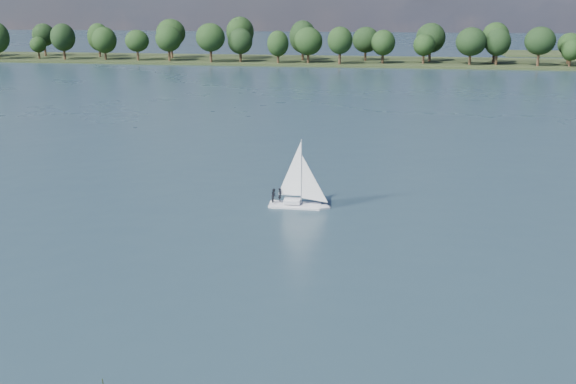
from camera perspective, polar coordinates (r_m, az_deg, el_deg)
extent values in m
plane|color=#233342|center=(134.67, 8.14, 6.99)|extent=(700.00, 700.00, 0.00)
cube|color=black|center=(245.83, 8.42, 11.31)|extent=(660.00, 40.00, 1.50)
cube|color=silver|center=(71.90, 0.74, -1.37)|extent=(6.24, 1.83, 0.73)
cube|color=silver|center=(71.68, 0.74, -0.81)|extent=(1.84, 1.12, 0.46)
cylinder|color=#BABAC1|center=(70.72, 0.75, 1.83)|extent=(0.11, 0.11, 7.31)
imported|color=black|center=(71.95, -0.72, -0.24)|extent=(0.50, 0.65, 1.58)
imported|color=black|center=(71.73, -1.25, -0.30)|extent=(0.67, 0.82, 1.58)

